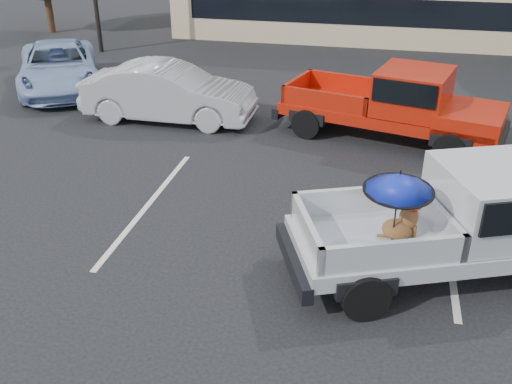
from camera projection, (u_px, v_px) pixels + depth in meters
ground at (270, 278)px, 9.60m from camera, size 90.00×90.00×0.00m
stripe_left at (149, 204)px, 11.92m from camera, size 0.12×5.00×0.01m
stripe_right at (447, 238)px, 10.74m from camera, size 0.12×5.00×0.01m
silver_pickup at (476, 216)px, 9.36m from camera, size 6.01×3.96×2.06m
red_pickup at (405, 103)px, 14.55m from camera, size 6.13×3.42×1.92m
silver_sedan at (169, 93)px, 16.08m from camera, size 4.87×1.71×1.60m
blue_suv at (59, 67)px, 18.77m from camera, size 4.76×5.82×1.47m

